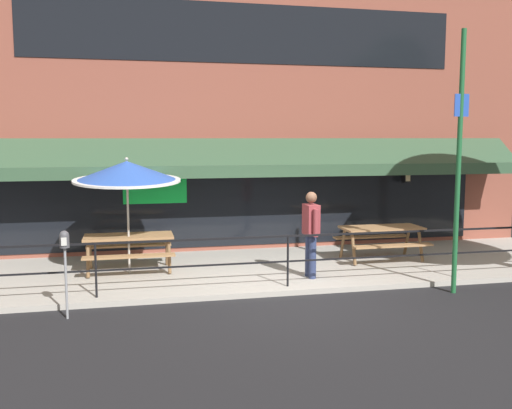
% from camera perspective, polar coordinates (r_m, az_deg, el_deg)
% --- Properties ---
extents(ground_plane, '(120.00, 120.00, 0.00)m').
position_cam_1_polar(ground_plane, '(10.53, 3.63, -9.10)').
color(ground_plane, black).
extents(patio_deck, '(15.00, 4.00, 0.10)m').
position_cam_1_polar(patio_deck, '(12.39, 1.03, -6.42)').
color(patio_deck, '#ADA89E').
rests_on(patio_deck, ground).
extents(restaurant_building, '(15.00, 1.60, 7.62)m').
position_cam_1_polar(restaurant_building, '(14.27, -1.07, 10.40)').
color(restaurant_building, brown).
rests_on(restaurant_building, ground).
extents(patio_railing, '(13.84, 0.04, 0.97)m').
position_cam_1_polar(patio_railing, '(10.63, 3.21, -4.52)').
color(patio_railing, black).
rests_on(patio_railing, patio_deck).
extents(picnic_table_left, '(1.80, 1.42, 0.76)m').
position_cam_1_polar(picnic_table_left, '(12.07, -12.60, -3.76)').
color(picnic_table_left, '#997047').
rests_on(picnic_table_left, patio_deck).
extents(picnic_table_centre, '(1.80, 1.42, 0.76)m').
position_cam_1_polar(picnic_table_centre, '(13.17, 12.44, -2.88)').
color(picnic_table_centre, '#997047').
rests_on(picnic_table_centre, patio_deck).
extents(patio_umbrella_left, '(2.14, 2.14, 2.38)m').
position_cam_1_polar(patio_umbrella_left, '(11.75, -12.78, 3.20)').
color(patio_umbrella_left, '#B7B2A8').
rests_on(patio_umbrella_left, patio_deck).
extents(pedestrian_walking, '(0.26, 0.62, 1.71)m').
position_cam_1_polar(pedestrian_walking, '(11.30, 5.52, -2.53)').
color(pedestrian_walking, navy).
rests_on(pedestrian_walking, patio_deck).
extents(parking_meter_near, '(0.15, 0.16, 1.42)m').
position_cam_1_polar(parking_meter_near, '(9.45, -18.59, -4.12)').
color(parking_meter_near, gray).
rests_on(parking_meter_near, ground).
extents(street_sign_pole, '(0.28, 0.09, 4.78)m').
position_cam_1_polar(street_sign_pole, '(10.96, 19.61, 4.13)').
color(street_sign_pole, '#1E6033').
rests_on(street_sign_pole, ground).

